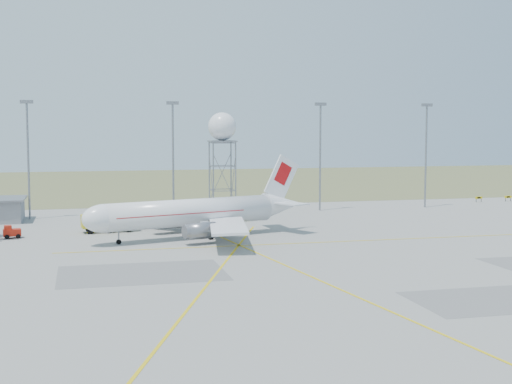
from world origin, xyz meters
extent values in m
plane|color=gray|center=(0.00, 0.00, 0.00)|extent=(400.00, 400.00, 0.00)
cube|color=#4B5931|center=(0.00, 140.00, 0.01)|extent=(400.00, 120.00, 0.03)
cylinder|color=gray|center=(-35.00, 66.00, 10.00)|extent=(0.36, 0.36, 20.00)
cube|color=gray|center=(-35.00, 66.00, 20.20)|extent=(2.20, 0.50, 0.60)
cylinder|color=gray|center=(-10.00, 66.00, 10.00)|extent=(0.36, 0.36, 20.00)
cube|color=gray|center=(-10.00, 66.00, 20.20)|extent=(2.20, 0.50, 0.60)
cylinder|color=gray|center=(18.00, 66.00, 10.00)|extent=(0.36, 0.36, 20.00)
cube|color=gray|center=(18.00, 66.00, 20.20)|extent=(2.20, 0.50, 0.60)
cylinder|color=gray|center=(40.00, 66.00, 10.00)|extent=(0.36, 0.36, 20.00)
cube|color=gray|center=(40.00, 66.00, 20.20)|extent=(2.20, 0.50, 0.60)
cylinder|color=black|center=(55.00, 72.00, 0.40)|extent=(0.10, 0.10, 0.80)
cylinder|color=black|center=(56.20, 72.00, 0.40)|extent=(0.10, 0.10, 0.80)
cube|color=yellow|center=(55.60, 72.00, 0.95)|extent=(1.60, 0.15, 0.50)
cube|color=black|center=(55.60, 71.92, 0.95)|extent=(0.80, 0.03, 0.30)
cylinder|color=black|center=(62.00, 72.00, 0.40)|extent=(0.10, 0.10, 0.80)
cylinder|color=black|center=(63.20, 72.00, 0.40)|extent=(0.10, 0.10, 0.80)
cube|color=yellow|center=(62.60, 72.00, 0.95)|extent=(1.60, 0.15, 0.50)
cube|color=black|center=(62.60, 71.92, 0.95)|extent=(0.80, 0.03, 0.30)
cylinder|color=white|center=(-11.20, 38.15, 3.70)|extent=(25.34, 11.02, 3.89)
ellipsoid|color=white|center=(-23.31, 34.50, 3.70)|extent=(7.08, 5.52, 3.89)
cube|color=black|center=(-24.43, 34.16, 4.28)|extent=(2.03, 2.47, 0.95)
cone|color=white|center=(3.70, 42.64, 3.99)|extent=(6.71, 5.41, 3.89)
cube|color=white|center=(3.70, 42.64, 8.07)|extent=(6.05, 2.08, 7.32)
cube|color=#AD0B0E|center=(3.89, 42.69, 8.75)|extent=(3.30, 1.28, 3.75)
cube|color=white|center=(2.34, 45.48, 4.47)|extent=(4.52, 6.02, 0.18)
cube|color=white|center=(4.13, 39.52, 4.47)|extent=(4.52, 6.02, 0.18)
cube|color=white|center=(-12.33, 46.95, 2.72)|extent=(14.00, 14.60, 0.35)
cube|color=white|center=(-7.28, 30.18, 2.72)|extent=(7.11, 16.11, 0.35)
cylinder|color=slate|center=(-13.76, 43.27, 1.85)|extent=(4.56, 3.32, 2.24)
cylinder|color=slate|center=(-10.50, 32.46, 1.85)|extent=(4.56, 3.32, 2.24)
cube|color=#AD0B0E|center=(-13.06, 37.58, 3.79)|extent=(19.76, 9.38, 0.12)
cylinder|color=black|center=(-21.44, 35.06, 0.44)|extent=(0.85, 0.85, 0.88)
cube|color=black|center=(-9.34, 38.71, 0.44)|extent=(2.61, 5.87, 0.88)
cylinder|color=gray|center=(-9.34, 38.71, 0.88)|extent=(0.29, 0.29, 1.75)
cylinder|color=gray|center=(-3.17, 63.08, 6.66)|extent=(0.25, 0.25, 13.33)
cylinder|color=gray|center=(0.93, 63.08, 6.66)|extent=(0.25, 0.25, 13.33)
cylinder|color=gray|center=(0.93, 67.18, 6.66)|extent=(0.25, 0.25, 13.33)
cylinder|color=gray|center=(-3.17, 67.18, 6.66)|extent=(0.25, 0.25, 13.33)
cube|color=gray|center=(-1.12, 65.13, 13.33)|extent=(4.70, 4.70, 0.26)
sphere|color=white|center=(-1.12, 65.13, 15.99)|extent=(5.13, 5.13, 5.13)
cube|color=gold|center=(-22.38, 47.05, 1.76)|extent=(8.15, 3.46, 1.94)
cube|color=gold|center=(-19.58, 47.34, 2.55)|extent=(2.36, 2.67, 1.23)
cube|color=black|center=(-18.97, 47.40, 2.64)|extent=(0.33, 2.29, 0.88)
cube|color=gray|center=(-23.26, 46.95, 2.90)|extent=(4.60, 2.56, 0.35)
cube|color=#A41A0B|center=(-36.03, 44.20, 0.82)|extent=(2.64, 1.92, 0.99)
cube|color=#A41A0B|center=(-36.57, 44.10, 1.59)|extent=(1.19, 1.46, 0.55)
camera|label=1|loc=(-26.26, -62.41, 15.95)|focal=50.00mm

